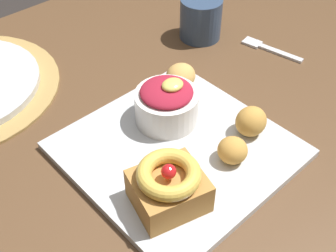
# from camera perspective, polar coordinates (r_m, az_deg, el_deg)

# --- Properties ---
(dining_table) EXTENTS (1.55, 0.92, 0.73)m
(dining_table) POSITION_cam_1_polar(r_m,az_deg,el_deg) (0.76, -2.56, -3.46)
(dining_table) COLOR brown
(dining_table) RESTS_ON ground_plane
(front_plate) EXTENTS (0.30, 0.30, 0.01)m
(front_plate) POSITION_cam_1_polar(r_m,az_deg,el_deg) (0.63, 1.24, -3.16)
(front_plate) COLOR silver
(front_plate) RESTS_ON dining_table
(cake_slice) EXTENTS (0.11, 0.10, 0.07)m
(cake_slice) POSITION_cam_1_polar(r_m,az_deg,el_deg) (0.54, 0.09, -8.06)
(cake_slice) COLOR #B77F3D
(cake_slice) RESTS_ON front_plate
(berry_ramekin) EXTENTS (0.10, 0.10, 0.07)m
(berry_ramekin) POSITION_cam_1_polar(r_m,az_deg,el_deg) (0.65, -0.17, 3.06)
(berry_ramekin) COLOR white
(berry_ramekin) RESTS_ON front_plate
(fritter_front) EXTENTS (0.04, 0.04, 0.04)m
(fritter_front) POSITION_cam_1_polar(r_m,az_deg,el_deg) (0.60, 8.66, -3.23)
(fritter_front) COLOR gold
(fritter_front) RESTS_ON front_plate
(fritter_middle) EXTENTS (0.05, 0.05, 0.04)m
(fritter_middle) POSITION_cam_1_polar(r_m,az_deg,el_deg) (0.72, 1.72, 6.74)
(fritter_middle) COLOR tan
(fritter_middle) RESTS_ON front_plate
(fritter_back) EXTENTS (0.05, 0.04, 0.05)m
(fritter_back) POSITION_cam_1_polar(r_m,az_deg,el_deg) (0.65, 11.07, 0.62)
(fritter_back) COLOR gold
(fritter_back) RESTS_ON front_plate
(fork) EXTENTS (0.04, 0.13, 0.00)m
(fork) POSITION_cam_1_polar(r_m,az_deg,el_deg) (0.87, 13.22, 10.11)
(fork) COLOR silver
(fork) RESTS_ON dining_table
(coffee_mug) EXTENTS (0.08, 0.08, 0.08)m
(coffee_mug) POSITION_cam_1_polar(r_m,az_deg,el_deg) (0.87, 4.41, 14.19)
(coffee_mug) COLOR #334766
(coffee_mug) RESTS_ON dining_table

